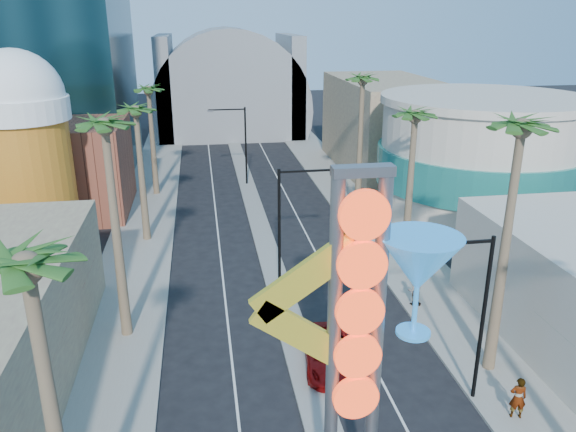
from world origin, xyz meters
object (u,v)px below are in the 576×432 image
Objects in this scene: red_pickup at (329,353)px; pedestrian_a at (518,398)px; neon_sign at (381,327)px; pedestrian_b at (415,291)px.

red_pickup is 8.79m from pedestrian_a.
pedestrian_a is at bearing 24.45° from neon_sign.
neon_sign reaches higher than pedestrian_a.
neon_sign is 10.32m from pedestrian_a.
pedestrian_a is 1.11× the size of pedestrian_b.
neon_sign is at bearing -87.44° from red_pickup.
red_pickup is at bearing -22.59° from pedestrian_a.
red_pickup is at bearing 53.90° from pedestrian_b.
pedestrian_b is at bearing 63.38° from neon_sign.
neon_sign is 16.56m from pedestrian_b.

